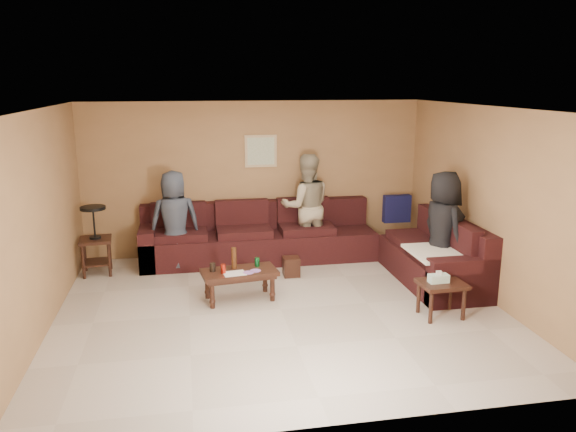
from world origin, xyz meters
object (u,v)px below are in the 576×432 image
object	(u,v)px
end_table_left	(95,239)
person_middle	(306,207)
sectional_sofa	(316,247)
side_table_right	(441,287)
coffee_table	(239,274)
person_right	(442,229)
waste_bin	(291,267)
person_left	(175,221)

from	to	relation	value
end_table_left	person_middle	size ratio (longest dim) A/B	0.61
sectional_sofa	side_table_right	distance (m)	2.34
person_middle	end_table_left	bearing A→B (deg)	5.46
side_table_right	coffee_table	bearing A→B (deg)	157.38
person_right	side_table_right	bearing A→B (deg)	146.37
end_table_left	side_table_right	xyz separation A→B (m)	(4.34, -2.38, -0.15)
sectional_sofa	end_table_left	world-z (taller)	end_table_left
coffee_table	waste_bin	world-z (taller)	coffee_table
end_table_left	waste_bin	xyz separation A→B (m)	(2.83, -0.61, -0.40)
side_table_right	person_middle	world-z (taller)	person_middle
sectional_sofa	person_middle	xyz separation A→B (m)	(-0.05, 0.53, 0.52)
end_table_left	person_right	bearing A→B (deg)	-15.87
person_left	person_right	world-z (taller)	person_right
sectional_sofa	person_right	xyz separation A→B (m)	(1.53, -1.07, 0.49)
end_table_left	person_middle	world-z (taller)	person_middle
waste_bin	person_middle	bearing A→B (deg)	64.58
sectional_sofa	waste_bin	xyz separation A→B (m)	(-0.45, -0.31, -0.18)
end_table_left	person_middle	distance (m)	3.25
sectional_sofa	end_table_left	xyz separation A→B (m)	(-3.28, 0.30, 0.21)
coffee_table	end_table_left	distance (m)	2.43
waste_bin	coffee_table	bearing A→B (deg)	-137.20
coffee_table	side_table_right	size ratio (longest dim) A/B	1.75
waste_bin	person_left	world-z (taller)	person_left
coffee_table	person_middle	xyz separation A→B (m)	(1.25, 1.63, 0.50)
sectional_sofa	waste_bin	bearing A→B (deg)	-145.15
sectional_sofa	person_left	bearing A→B (deg)	171.55
end_table_left	side_table_right	distance (m)	4.95
sectional_sofa	side_table_right	world-z (taller)	sectional_sofa
person_middle	person_left	bearing A→B (deg)	7.35
side_table_right	person_left	xyz separation A→B (m)	(-3.18, 2.39, 0.38)
person_left	person_middle	xyz separation A→B (m)	(2.07, 0.22, 0.09)
end_table_left	person_left	xyz separation A→B (m)	(1.16, 0.01, 0.22)
end_table_left	person_left	size ratio (longest dim) A/B	0.68
sectional_sofa	side_table_right	xyz separation A→B (m)	(1.06, -2.08, 0.06)
coffee_table	person_left	size ratio (longest dim) A/B	0.67
side_table_right	person_right	bearing A→B (deg)	65.15
coffee_table	waste_bin	xyz separation A→B (m)	(0.85, 0.78, -0.21)
person_left	person_right	distance (m)	3.90
sectional_sofa	side_table_right	bearing A→B (deg)	-62.88
person_middle	waste_bin	bearing A→B (deg)	65.93
person_left	waste_bin	bearing A→B (deg)	151.67
person_middle	person_right	xyz separation A→B (m)	(1.58, -1.60, -0.03)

